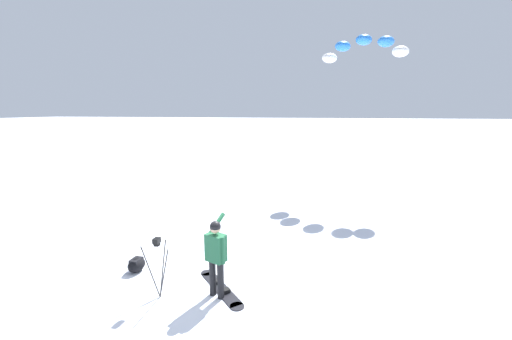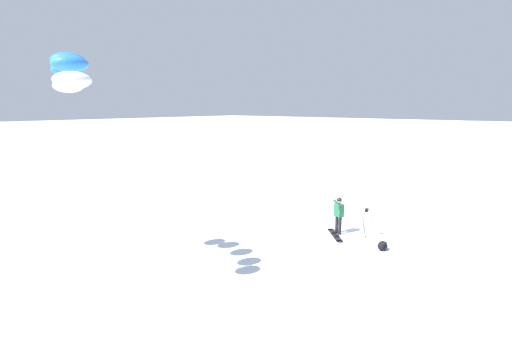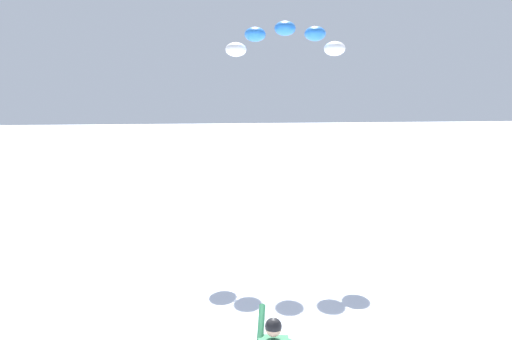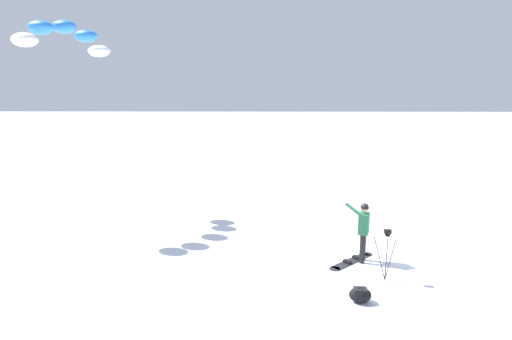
{
  "view_description": "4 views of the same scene",
  "coord_description": "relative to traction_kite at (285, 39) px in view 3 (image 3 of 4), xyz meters",
  "views": [
    {
      "loc": [
        2.17,
        -6.33,
        3.87
      ],
      "look_at": [
        0.36,
        2.0,
        2.25
      ],
      "focal_mm": 22.2,
      "sensor_mm": 36.0,
      "label": 1
    },
    {
      "loc": [
        -7.51,
        13.98,
        5.63
      ],
      "look_at": [
        1.19,
        3.77,
        3.33
      ],
      "focal_mm": 26.29,
      "sensor_mm": 36.0,
      "label": 2
    },
    {
      "loc": [
        -2.11,
        -7.04,
        4.42
      ],
      "look_at": [
        1.05,
        3.49,
        3.16
      ],
      "focal_mm": 37.66,
      "sensor_mm": 36.0,
      "label": 3
    },
    {
      "loc": [
        -10.38,
        2.11,
        4.4
      ],
      "look_at": [
        0.54,
        2.39,
        2.49
      ],
      "focal_mm": 27.77,
      "sensor_mm": 36.0,
      "label": 4
    }
  ],
  "objects": [
    {
      "name": "traction_kite",
      "position": [
        0.0,
        0.0,
        0.0
      ],
      "size": [
        3.83,
        2.23,
        1.08
      ],
      "color": "white"
    }
  ]
}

